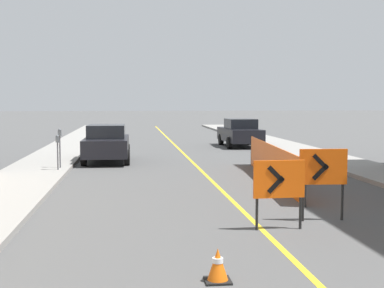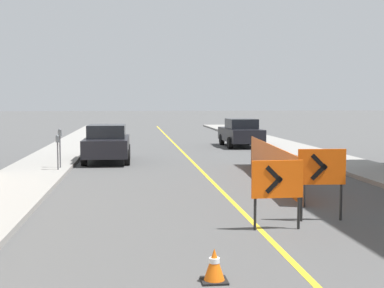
{
  "view_description": "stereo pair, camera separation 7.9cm",
  "coord_description": "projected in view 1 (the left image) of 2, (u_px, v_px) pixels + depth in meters",
  "views": [
    {
      "loc": [
        -2.61,
        3.45,
        2.56
      ],
      "look_at": [
        -0.35,
        22.93,
        1.0
      ],
      "focal_mm": 50.0,
      "sensor_mm": 36.0,
      "label": 1
    },
    {
      "loc": [
        -2.53,
        3.44,
        2.56
      ],
      "look_at": [
        -0.35,
        22.93,
        1.0
      ],
      "focal_mm": 50.0,
      "sensor_mm": 36.0,
      "label": 2
    }
  ],
  "objects": [
    {
      "name": "traffic_cone_third",
      "position": [
        218.0,
        265.0,
        7.6
      ],
      "size": [
        0.37,
        0.37,
        0.48
      ],
      "color": "black",
      "rests_on": "ground_plane"
    },
    {
      "name": "parking_meter_far_curb",
      "position": [
        60.0,
        140.0,
        19.5
      ],
      "size": [
        0.12,
        0.11,
        1.44
      ],
      "color": "#4C4C51",
      "rests_on": "sidewalk_left"
    },
    {
      "name": "parked_car_curb_near",
      "position": [
        107.0,
        143.0,
        22.62
      ],
      "size": [
        1.94,
        4.32,
        1.59
      ],
      "rotation": [
        0.0,
        0.0,
        -0.01
      ],
      "color": "black",
      "rests_on": "ground_plane"
    },
    {
      "name": "sidewalk_right",
      "position": [
        303.0,
        151.0,
        26.85
      ],
      "size": [
        2.37,
        58.74,
        0.14
      ],
      "color": "gray",
      "rests_on": "ground_plane"
    },
    {
      "name": "sidewalk_left",
      "position": [
        59.0,
        154.0,
        25.47
      ],
      "size": [
        2.37,
        58.74,
        0.14
      ],
      "color": "gray",
      "rests_on": "ground_plane"
    },
    {
      "name": "parking_meter_near_curb",
      "position": [
        58.0,
        145.0,
        18.89
      ],
      "size": [
        0.12,
        0.11,
        1.25
      ],
      "color": "#4C4C51",
      "rests_on": "sidewalk_left"
    },
    {
      "name": "lane_stripe",
      "position": [
        184.0,
        154.0,
        26.17
      ],
      "size": [
        0.12,
        58.74,
        0.01
      ],
      "color": "gold",
      "rests_on": "ground_plane"
    },
    {
      "name": "safety_mesh_fence",
      "position": [
        272.0,
        163.0,
        17.28
      ],
      "size": [
        0.71,
        8.76,
        1.16
      ],
      "rotation": [
        0.0,
        0.0,
        1.49
      ],
      "color": "#EF560C",
      "rests_on": "ground_plane"
    },
    {
      "name": "arrow_barricade_secondary",
      "position": [
        323.0,
        170.0,
        11.44
      ],
      "size": [
        1.03,
        0.12,
        1.55
      ],
      "rotation": [
        0.0,
        0.0,
        -0.06
      ],
      "color": "#EF560C",
      "rests_on": "ground_plane"
    },
    {
      "name": "parked_car_curb_mid",
      "position": [
        240.0,
        133.0,
        30.32
      ],
      "size": [
        1.95,
        4.35,
        1.59
      ],
      "rotation": [
        0.0,
        0.0,
        0.03
      ],
      "color": "black",
      "rests_on": "ground_plane"
    },
    {
      "name": "arrow_barricade_primary",
      "position": [
        279.0,
        182.0,
        10.64
      ],
      "size": [
        1.05,
        0.11,
        1.4
      ],
      "rotation": [
        0.0,
        0.0,
        0.05
      ],
      "color": "#EF560C",
      "rests_on": "ground_plane"
    }
  ]
}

